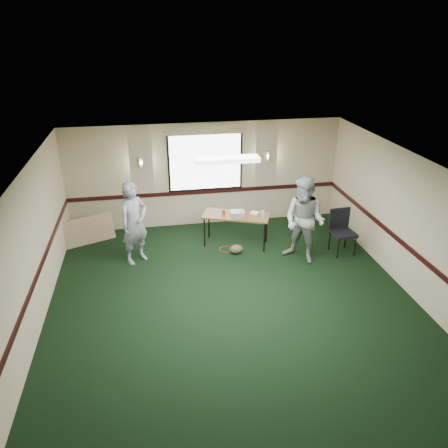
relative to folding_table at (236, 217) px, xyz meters
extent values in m
plane|color=black|center=(-0.53, -2.65, -0.72)|extent=(8.00, 8.00, 0.00)
plane|color=#C5B48E|center=(-0.53, 1.35, 0.63)|extent=(7.00, 0.00, 7.00)
plane|color=#C5B48E|center=(-0.53, -6.65, 0.63)|extent=(7.00, 0.00, 7.00)
plane|color=#C5B48E|center=(-4.03, -2.65, 0.63)|extent=(0.00, 8.00, 8.00)
plane|color=#C5B48E|center=(2.97, -2.65, 0.63)|extent=(0.00, 8.00, 8.00)
plane|color=silver|center=(-0.53, -2.65, 1.98)|extent=(8.00, 8.00, 0.00)
cube|color=black|center=(-0.53, 1.34, 0.18)|extent=(7.00, 0.03, 0.10)
cube|color=black|center=(-4.01, -2.65, 0.18)|extent=(0.03, 8.00, 0.10)
cube|color=black|center=(2.96, -2.65, 0.18)|extent=(0.03, 8.00, 0.10)
cube|color=black|center=(-0.53, 1.33, 0.98)|extent=(1.90, 0.01, 1.50)
cube|color=white|center=(-0.53, 1.32, 0.98)|extent=(1.80, 0.02, 1.40)
cube|color=tan|center=(-0.53, 1.32, 1.75)|extent=(2.05, 0.08, 0.10)
cylinder|color=silver|center=(-2.13, 1.29, 1.08)|extent=(0.16, 0.16, 0.25)
cylinder|color=silver|center=(1.07, 1.29, 1.08)|extent=(0.16, 0.16, 0.25)
cube|color=white|center=(-0.53, -1.65, 1.92)|extent=(1.20, 0.32, 0.08)
cube|color=#573619|center=(0.00, 0.00, 0.04)|extent=(1.68, 1.13, 0.04)
cylinder|color=black|center=(-0.76, 0.02, -0.35)|extent=(0.04, 0.04, 0.74)
cylinder|color=black|center=(0.58, -0.49, -0.35)|extent=(0.04, 0.04, 0.74)
cylinder|color=black|center=(-0.58, 0.49, -0.35)|extent=(0.04, 0.04, 0.74)
cylinder|color=black|center=(0.76, -0.02, -0.35)|extent=(0.04, 0.04, 0.74)
cube|color=#9C9CA4|center=(0.03, -0.05, 0.11)|extent=(0.35, 0.30, 0.11)
cube|color=white|center=(0.45, -0.04, 0.08)|extent=(0.24, 0.24, 0.05)
cylinder|color=#B1280B|center=(-0.28, 0.09, 0.11)|extent=(0.07, 0.07, 0.11)
cylinder|color=#99E0FB|center=(0.58, -0.27, 0.15)|extent=(0.05, 0.05, 0.18)
ellipsoid|color=#453E27|center=(-0.08, -0.47, -0.61)|extent=(0.38, 0.34, 0.22)
torus|color=#B52A16|center=(-0.27, -0.24, -0.71)|extent=(0.39, 0.39, 0.02)
cube|color=tan|center=(-3.53, 0.69, -0.39)|extent=(1.28, 0.68, 0.67)
cube|color=black|center=(2.35, -0.86, -0.22)|extent=(0.55, 0.55, 0.07)
cube|color=black|center=(2.33, -0.62, 0.06)|extent=(0.51, 0.10, 0.50)
cylinder|color=black|center=(2.16, -1.09, -0.49)|extent=(0.03, 0.03, 0.47)
cylinder|color=black|center=(2.58, -1.06, -0.49)|extent=(0.03, 0.03, 0.47)
cylinder|color=black|center=(2.12, -0.67, -0.49)|extent=(0.03, 0.03, 0.47)
cylinder|color=black|center=(2.54, -0.63, -0.49)|extent=(0.03, 0.03, 0.47)
imported|color=#41538F|center=(-2.35, -0.40, 0.21)|extent=(0.81, 0.77, 1.87)
imported|color=#79A0BD|center=(1.31, -1.03, 0.26)|extent=(1.19, 1.20, 1.96)
camera|label=1|loc=(-1.95, -9.25, 4.22)|focal=35.00mm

